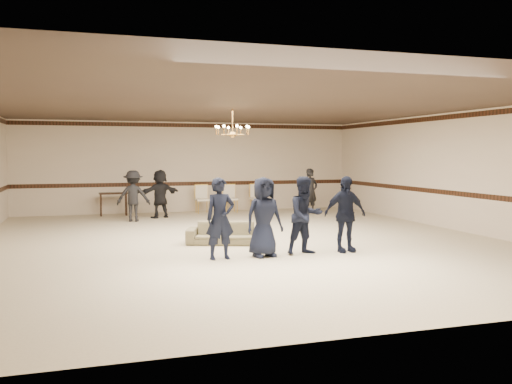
% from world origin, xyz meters
% --- Properties ---
extents(room, '(12.01, 14.01, 3.21)m').
position_xyz_m(room, '(0.00, 0.00, 1.60)').
color(room, beige).
rests_on(room, ground).
extents(chair_rail, '(12.00, 0.02, 0.14)m').
position_xyz_m(chair_rail, '(0.00, 6.99, 1.00)').
color(chair_rail, '#341A0F').
rests_on(chair_rail, wall_back).
extents(crown_molding, '(12.00, 0.02, 0.14)m').
position_xyz_m(crown_molding, '(0.00, 6.99, 3.08)').
color(crown_molding, '#341A0F').
rests_on(crown_molding, wall_back).
extents(chandelier, '(0.94, 0.94, 0.89)m').
position_xyz_m(chandelier, '(0.00, 1.00, 2.88)').
color(chandelier, '#BA853B').
rests_on(chandelier, ceiling).
extents(boy_a, '(0.62, 0.44, 1.61)m').
position_xyz_m(boy_a, '(-1.06, -2.04, 0.80)').
color(boy_a, black).
rests_on(boy_a, floor).
extents(boy_b, '(0.86, 0.63, 1.61)m').
position_xyz_m(boy_b, '(-0.16, -2.04, 0.80)').
color(boy_b, black).
rests_on(boy_b, floor).
extents(boy_c, '(0.86, 0.71, 1.61)m').
position_xyz_m(boy_c, '(0.74, -2.04, 0.80)').
color(boy_c, black).
rests_on(boy_c, floor).
extents(boy_d, '(0.95, 0.41, 1.61)m').
position_xyz_m(boy_d, '(1.64, -2.04, 0.80)').
color(boy_d, black).
rests_on(boy_d, floor).
extents(settee, '(1.86, 1.22, 0.51)m').
position_xyz_m(settee, '(-0.53, -0.30, 0.25)').
color(settee, '#756B4E').
rests_on(settee, floor).
extents(adult_left, '(1.11, 0.77, 1.56)m').
position_xyz_m(adult_left, '(-2.18, 4.62, 0.78)').
color(adult_left, black).
rests_on(adult_left, floor).
extents(adult_mid, '(1.52, 0.93, 1.56)m').
position_xyz_m(adult_mid, '(-1.28, 5.32, 0.78)').
color(adult_mid, black).
rests_on(adult_mid, floor).
extents(adult_right, '(0.67, 0.56, 1.56)m').
position_xyz_m(adult_right, '(3.82, 4.92, 0.78)').
color(adult_right, black).
rests_on(adult_right, floor).
extents(banquet_chair_left, '(0.48, 0.48, 0.97)m').
position_xyz_m(banquet_chair_left, '(0.31, 6.25, 0.49)').
color(banquet_chair_left, beige).
rests_on(banquet_chair_left, floor).
extents(banquet_chair_mid, '(0.49, 0.49, 0.97)m').
position_xyz_m(banquet_chair_mid, '(1.31, 6.25, 0.49)').
color(banquet_chair_mid, beige).
rests_on(banquet_chair_mid, floor).
extents(banquet_chair_right, '(0.52, 0.52, 0.97)m').
position_xyz_m(banquet_chair_right, '(2.31, 6.25, 0.49)').
color(banquet_chair_right, beige).
rests_on(banquet_chair_right, floor).
extents(console_table, '(0.95, 0.45, 0.77)m').
position_xyz_m(console_table, '(-2.69, 6.45, 0.39)').
color(console_table, black).
rests_on(console_table, floor).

